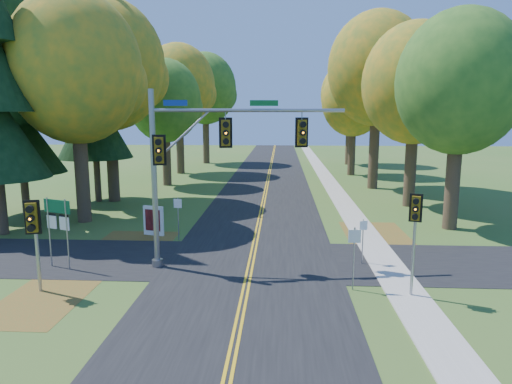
# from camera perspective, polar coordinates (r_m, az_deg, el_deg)

# --- Properties ---
(ground) EXTENTS (160.00, 160.00, 0.00)m
(ground) POSITION_cam_1_polar(r_m,az_deg,el_deg) (19.83, -0.94, -10.39)
(ground) COLOR #355E21
(ground) RESTS_ON ground
(road_main) EXTENTS (8.00, 160.00, 0.02)m
(road_main) POSITION_cam_1_polar(r_m,az_deg,el_deg) (19.83, -0.94, -10.36)
(road_main) COLOR black
(road_main) RESTS_ON ground
(road_cross) EXTENTS (60.00, 6.00, 0.02)m
(road_cross) POSITION_cam_1_polar(r_m,az_deg,el_deg) (21.71, -0.56, -8.54)
(road_cross) COLOR black
(road_cross) RESTS_ON ground
(centerline_left) EXTENTS (0.10, 160.00, 0.01)m
(centerline_left) POSITION_cam_1_polar(r_m,az_deg,el_deg) (19.83, -1.23, -10.31)
(centerline_left) COLOR gold
(centerline_left) RESTS_ON road_main
(centerline_right) EXTENTS (0.10, 160.00, 0.01)m
(centerline_right) POSITION_cam_1_polar(r_m,az_deg,el_deg) (19.82, -0.65, -10.33)
(centerline_right) COLOR gold
(centerline_right) RESTS_ON road_main
(sidewalk_east) EXTENTS (1.60, 160.00, 0.06)m
(sidewalk_east) POSITION_cam_1_polar(r_m,az_deg,el_deg) (20.36, 17.03, -10.20)
(sidewalk_east) COLOR #9E998E
(sidewalk_east) RESTS_ON ground
(leaf_patch_w_near) EXTENTS (4.00, 6.00, 0.00)m
(leaf_patch_w_near) POSITION_cam_1_polar(r_m,az_deg,el_deg) (24.85, -15.48, -6.53)
(leaf_patch_w_near) COLOR brown
(leaf_patch_w_near) RESTS_ON ground
(leaf_patch_e) EXTENTS (3.50, 8.00, 0.00)m
(leaf_patch_e) POSITION_cam_1_polar(r_m,az_deg,el_deg) (26.08, 15.20, -5.74)
(leaf_patch_e) COLOR brown
(leaf_patch_e) RESTS_ON ground
(leaf_patch_w_far) EXTENTS (3.00, 5.00, 0.00)m
(leaf_patch_w_far) POSITION_cam_1_polar(r_m,az_deg,el_deg) (19.17, -25.18, -12.08)
(leaf_patch_w_far) COLOR brown
(leaf_patch_w_far) RESTS_ON ground
(tree_w_a) EXTENTS (8.00, 8.00, 14.15)m
(tree_w_a) POSITION_cam_1_polar(r_m,az_deg,el_deg) (30.71, -21.49, 14.09)
(tree_w_a) COLOR #38281C
(tree_w_a) RESTS_ON ground
(tree_e_a) EXTENTS (7.20, 7.20, 12.73)m
(tree_e_a) POSITION_cam_1_polar(r_m,az_deg,el_deg) (29.23, 24.21, 12.28)
(tree_e_a) COLOR #38281C
(tree_e_a) RESTS_ON ground
(tree_w_b) EXTENTS (8.60, 8.60, 15.38)m
(tree_w_b) POSITION_cam_1_polar(r_m,az_deg,el_deg) (37.38, -17.92, 14.77)
(tree_w_b) COLOR #38281C
(tree_w_b) RESTS_ON ground
(tree_e_b) EXTENTS (7.60, 7.60, 13.33)m
(tree_e_b) POSITION_cam_1_polar(r_m,az_deg,el_deg) (35.53, 19.36, 12.59)
(tree_e_b) COLOR #38281C
(tree_e_b) RESTS_ON ground
(tree_w_c) EXTENTS (6.80, 6.80, 11.91)m
(tree_w_c) POSITION_cam_1_polar(r_m,az_deg,el_deg) (44.40, -11.24, 11.06)
(tree_w_c) COLOR #38281C
(tree_w_c) RESTS_ON ground
(tree_e_c) EXTENTS (8.80, 8.80, 15.79)m
(tree_e_c) POSITION_cam_1_polar(r_m,az_deg,el_deg) (43.27, 15.02, 14.56)
(tree_e_c) COLOR #38281C
(tree_e_c) RESTS_ON ground
(tree_w_d) EXTENTS (8.20, 8.20, 14.56)m
(tree_w_d) POSITION_cam_1_polar(r_m,az_deg,el_deg) (53.08, -9.56, 12.86)
(tree_w_d) COLOR #38281C
(tree_w_d) RESTS_ON ground
(tree_e_d) EXTENTS (7.00, 7.00, 12.32)m
(tree_e_d) POSITION_cam_1_polar(r_m,az_deg,el_deg) (52.06, 12.14, 11.15)
(tree_e_d) COLOR #38281C
(tree_e_d) RESTS_ON ground
(tree_w_e) EXTENTS (8.40, 8.40, 14.97)m
(tree_w_e) POSITION_cam_1_polar(r_m,az_deg,el_deg) (63.56, -6.29, 12.68)
(tree_w_e) COLOR #38281C
(tree_w_e) RESTS_ON ground
(tree_e_e) EXTENTS (7.80, 7.80, 13.74)m
(tree_e_e) POSITION_cam_1_polar(r_m,az_deg,el_deg) (62.85, 11.76, 11.77)
(tree_e_e) COLOR #38281C
(tree_e_e) RESTS_ON ground
(pine_b) EXTENTS (5.60, 5.60, 17.31)m
(pine_b) POSITION_cam_1_polar(r_m,az_deg,el_deg) (34.30, -27.76, 10.91)
(pine_b) COLOR #38281C
(pine_b) RESTS_ON ground
(pine_c) EXTENTS (5.60, 5.60, 20.56)m
(pine_c) POSITION_cam_1_polar(r_m,az_deg,el_deg) (37.53, -19.90, 13.60)
(pine_c) COLOR #38281C
(pine_c) RESTS_ON ground
(traffic_mast) EXTENTS (8.60, 1.85, 7.87)m
(traffic_mast) POSITION_cam_1_polar(r_m,az_deg,el_deg) (20.14, -6.66, 4.66)
(traffic_mast) COLOR gray
(traffic_mast) RESTS_ON ground
(east_signal_pole) EXTENTS (0.44, 0.53, 3.98)m
(east_signal_pole) POSITION_cam_1_polar(r_m,az_deg,el_deg) (17.65, 19.28, -3.28)
(east_signal_pole) COLOR gray
(east_signal_pole) RESTS_ON ground
(ped_signal_pole) EXTENTS (0.57, 0.67, 3.67)m
(ped_signal_pole) POSITION_cam_1_polar(r_m,az_deg,el_deg) (19.11, -26.08, -3.65)
(ped_signal_pole) COLOR #9799A0
(ped_signal_pole) RESTS_ON ground
(route_sign_cluster) EXTENTS (1.41, 0.56, 3.19)m
(route_sign_cluster) POSITION_cam_1_polar(r_m,az_deg,el_deg) (21.95, -23.56, -3.11)
(route_sign_cluster) COLOR gray
(route_sign_cluster) RESTS_ON ground
(info_kiosk) EXTENTS (1.22, 0.49, 1.69)m
(info_kiosk) POSITION_cam_1_polar(r_m,az_deg,el_deg) (26.50, -12.69, -3.53)
(info_kiosk) COLOR white
(info_kiosk) RESTS_ON ground
(reg_sign_e_north) EXTENTS (0.38, 0.18, 2.10)m
(reg_sign_e_north) POSITION_cam_1_polar(r_m,az_deg,el_deg) (21.44, 13.24, -5.06)
(reg_sign_e_north) COLOR gray
(reg_sign_e_north) RESTS_ON ground
(reg_sign_e_south) EXTENTS (0.48, 0.07, 2.53)m
(reg_sign_e_south) POSITION_cam_1_polar(r_m,az_deg,el_deg) (18.15, 12.17, -6.80)
(reg_sign_e_south) COLOR gray
(reg_sign_e_south) RESTS_ON ground
(reg_sign_w) EXTENTS (0.45, 0.13, 2.38)m
(reg_sign_w) POSITION_cam_1_polar(r_m,az_deg,el_deg) (25.02, -9.73, -2.37)
(reg_sign_w) COLOR gray
(reg_sign_w) RESTS_ON ground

